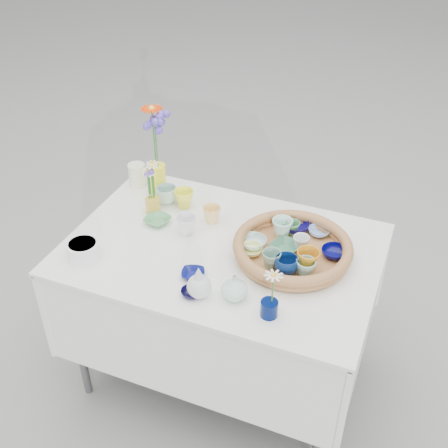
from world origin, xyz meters
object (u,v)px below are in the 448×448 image
at_px(bud_vase_seafoam, 234,287).
at_px(tall_vase_yellow, 158,179).
at_px(wicker_tray, 292,249).
at_px(display_table, 222,372).

bearing_deg(bud_vase_seafoam, tall_vase_yellow, 137.43).
relative_size(wicker_tray, tall_vase_yellow, 3.33).
height_order(display_table, tall_vase_yellow, tall_vase_yellow).
bearing_deg(bud_vase_seafoam, wicker_tray, 67.60).
distance_m(bud_vase_seafoam, tall_vase_yellow, 0.80).
relative_size(wicker_tray, bud_vase_seafoam, 4.63).
bearing_deg(display_table, wicker_tray, 10.12).
height_order(bud_vase_seafoam, tall_vase_yellow, tall_vase_yellow).
bearing_deg(wicker_tray, bud_vase_seafoam, -112.40).
xyz_separation_m(wicker_tray, tall_vase_yellow, (-0.72, 0.24, 0.03)).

